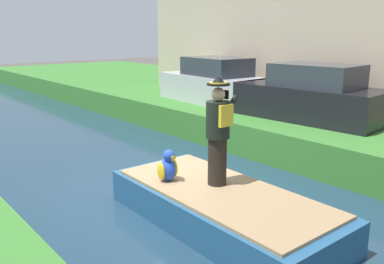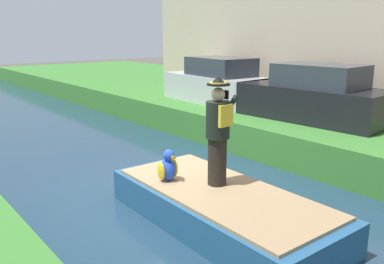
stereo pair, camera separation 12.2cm
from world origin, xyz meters
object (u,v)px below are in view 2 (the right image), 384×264
parked_car_dark (313,96)px  parked_car_silver (217,83)px  parrot_plush (168,167)px  person_pirate (218,132)px  boat (221,207)px

parked_car_dark → parked_car_silver: 3.81m
parrot_plush → parked_car_dark: parked_car_dark is taller
person_pirate → parked_car_dark: bearing=29.5°
person_pirate → parked_car_dark: size_ratio=0.45×
person_pirate → parked_car_silver: person_pirate is taller
parrot_plush → parked_car_silver: (5.42, 4.63, 0.62)m
person_pirate → parked_car_dark: 5.09m
boat → person_pirate: 1.27m
boat → person_pirate: bearing=61.6°
boat → parrot_plush: parrot_plush is taller
boat → parked_car_silver: parked_car_silver is taller
parrot_plush → parked_car_dark: size_ratio=0.14×
parked_car_dark → parked_car_silver: same height
boat → parrot_plush: (-0.42, 0.93, 0.55)m
boat → parked_car_dark: parked_car_dark is taller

